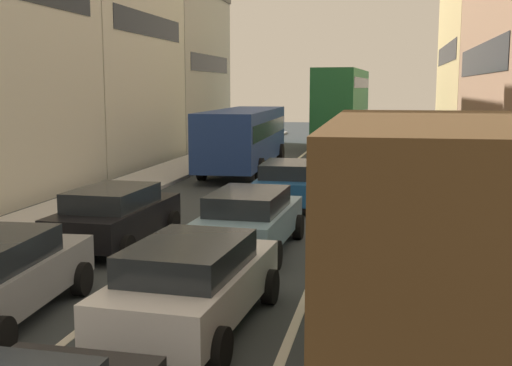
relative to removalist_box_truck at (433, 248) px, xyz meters
name	(u,v)px	position (x,y,z in m)	size (l,w,h in m)	color
sidewalk_left	(129,187)	(-10.40, 15.29, -1.90)	(2.60, 64.00, 0.14)	#BCBCBC
lane_stripe_left	(254,193)	(-5.40, 15.29, -1.97)	(0.16, 60.00, 0.01)	silver
lane_stripe_right	(346,196)	(-2.00, 15.29, -1.97)	(0.16, 60.00, 0.01)	silver
building_row_left	(27,40)	(-15.70, 17.41, 3.95)	(7.20, 43.90, 13.44)	gray
removalist_box_truck	(433,248)	(0.00, 0.00, 0.00)	(2.83, 7.75, 3.58)	#1E5933
sedan_centre_lane_second	(193,281)	(-3.61, 1.73, -1.18)	(2.28, 4.40, 1.49)	silver
hatchback_centre_lane_third	(250,219)	(-3.76, 6.85, -1.18)	(2.19, 4.36, 1.49)	#759EB7
sedan_left_lane_third	(116,214)	(-7.14, 6.69, -1.18)	(2.17, 4.35, 1.49)	black
coupe_centre_lane_fourth	(288,182)	(-3.76, 12.97, -1.18)	(2.12, 4.33, 1.49)	#194C8C
sedan_right_lane_behind_truck	(401,224)	(-0.21, 6.94, -1.18)	(2.30, 4.41, 1.49)	#19592D
wagon_right_lane_far	(390,186)	(-0.44, 12.72, -1.18)	(2.11, 4.32, 1.49)	#A51E1E
bus_mid_queue_primary	(244,134)	(-7.15, 21.39, -0.21)	(3.09, 10.59, 2.90)	navy
bus_far_queue_secondary	(342,104)	(-3.52, 34.43, 0.86)	(3.20, 10.61, 5.06)	#1E6033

